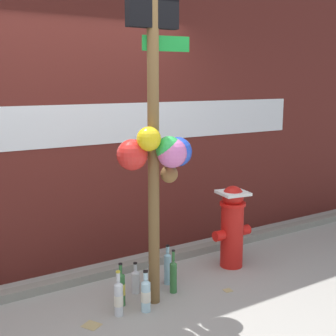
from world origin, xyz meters
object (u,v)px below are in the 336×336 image
bottle_4 (135,280)px  fire_hydrant (232,225)px  bottle_1 (119,298)px  bottle_2 (168,267)px  memorial_post (158,135)px  bottle_5 (121,288)px  bottle_3 (146,295)px  bottle_0 (173,276)px  bottle_6 (153,274)px

bottle_4 → fire_hydrant: bearing=0.5°
bottle_1 → bottle_2: same height
memorial_post → bottle_2: (0.26, 0.27, -1.29)m
bottle_1 → bottle_5: bearing=57.1°
fire_hydrant → memorial_post: bearing=-164.9°
bottle_4 → bottle_5: 0.26m
bottle_1 → bottle_3: 0.23m
memorial_post → bottle_0: 1.32m
bottle_5 → bottle_2: bearing=14.2°
bottle_1 → bottle_4: bearing=42.6°
bottle_3 → fire_hydrant: bearing=16.2°
bottle_2 → bottle_5: bearing=-165.8°
memorial_post → bottle_1: memorial_post is taller
bottle_5 → bottle_0: bearing=-3.9°
fire_hydrant → bottle_6: 1.02m
memorial_post → bottle_3: bearing=-157.7°
fire_hydrant → bottle_2: size_ratio=2.22×
memorial_post → bottle_4: (-0.08, 0.27, -1.34)m
bottle_3 → bottle_5: bottle_5 is taller
bottle_6 → bottle_4: bearing=166.6°
fire_hydrant → bottle_2: fire_hydrant is taller
bottle_0 → memorial_post: bearing=-155.1°
memorial_post → bottle_6: 1.33m
bottle_0 → bottle_3: size_ratio=1.13×
bottle_2 → bottle_3: bottle_2 is taller
bottle_0 → bottle_5: bearing=176.1°
bottle_1 → bottle_4: bottle_1 is taller
memorial_post → bottle_3: size_ratio=7.42×
bottle_2 → bottle_5: bottle_2 is taller
memorial_post → fire_hydrant: memorial_post is taller
bottle_1 → bottle_4: (0.31, 0.28, -0.03)m
memorial_post → bottle_1: bearing=-178.5°
memorial_post → bottle_4: size_ratio=9.17×
bottle_2 → bottle_3: bearing=-141.4°
bottle_2 → bottle_4: bottle_2 is taller
fire_hydrant → bottle_6: size_ratio=2.20×
bottle_3 → bottle_2: bearing=38.6°
bottle_1 → bottle_4: 0.42m
bottle_0 → fire_hydrant: bearing=12.5°
memorial_post → bottle_5: size_ratio=6.99×
bottle_1 → bottle_2: (0.65, 0.29, 0.01)m
fire_hydrant → bottle_2: 0.83m
bottle_2 → bottle_4: size_ratio=1.33×
bottle_0 → bottle_3: bearing=-156.2°
bottle_5 → fire_hydrant: bearing=6.3°
bottle_1 → bottle_5: bottle_1 is taller
bottle_1 → bottle_6: bearing=27.9°
bottle_3 → bottle_6: (0.24, 0.31, 0.01)m
fire_hydrant → bottle_4: 1.18m
fire_hydrant → bottle_5: size_ratio=2.25×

